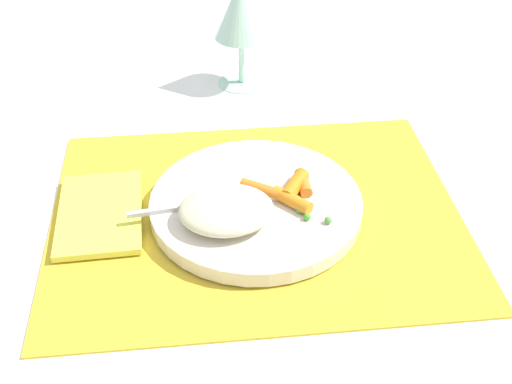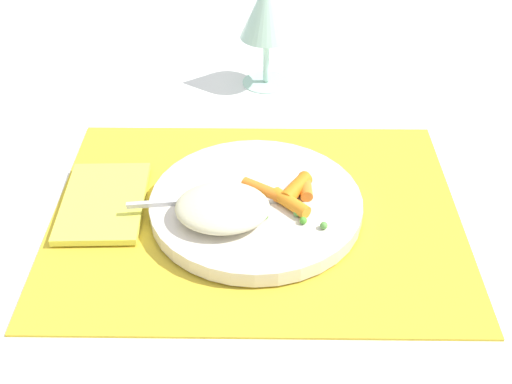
# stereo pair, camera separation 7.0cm
# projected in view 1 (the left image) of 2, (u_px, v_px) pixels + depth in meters

# --- Properties ---
(ground_plane) EXTENTS (2.40, 2.40, 0.00)m
(ground_plane) POSITION_uv_depth(u_px,v_px,m) (256.00, 215.00, 0.78)
(ground_plane) COLOR white
(placemat) EXTENTS (0.48, 0.38, 0.01)m
(placemat) POSITION_uv_depth(u_px,v_px,m) (256.00, 213.00, 0.77)
(placemat) COLOR gold
(placemat) RESTS_ON ground_plane
(plate) EXTENTS (0.25, 0.25, 0.02)m
(plate) POSITION_uv_depth(u_px,v_px,m) (256.00, 205.00, 0.77)
(plate) COLOR silver
(plate) RESTS_ON placemat
(rice_mound) EXTENTS (0.11, 0.09, 0.03)m
(rice_mound) POSITION_uv_depth(u_px,v_px,m) (226.00, 210.00, 0.72)
(rice_mound) COLOR beige
(rice_mound) RESTS_ON plate
(carrot_portion) EXTENTS (0.09, 0.08, 0.02)m
(carrot_portion) POSITION_uv_depth(u_px,v_px,m) (288.00, 190.00, 0.76)
(carrot_portion) COLOR orange
(carrot_portion) RESTS_ON plate
(pea_scatter) EXTENTS (0.08, 0.09, 0.01)m
(pea_scatter) POSITION_uv_depth(u_px,v_px,m) (291.00, 202.00, 0.75)
(pea_scatter) COLOR #498D33
(pea_scatter) RESTS_ON plate
(fork) EXTENTS (0.20, 0.03, 0.01)m
(fork) POSITION_uv_depth(u_px,v_px,m) (230.00, 201.00, 0.75)
(fork) COLOR silver
(fork) RESTS_ON plate
(wine_glass) EXTENTS (0.08, 0.08, 0.17)m
(wine_glass) POSITION_uv_depth(u_px,v_px,m) (241.00, 12.00, 0.96)
(wine_glass) COLOR #B2E0CC
(wine_glass) RESTS_ON ground_plane
(napkin) EXTENTS (0.10, 0.15, 0.01)m
(napkin) POSITION_uv_depth(u_px,v_px,m) (100.00, 213.00, 0.76)
(napkin) COLOR #EAE54C
(napkin) RESTS_ON placemat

